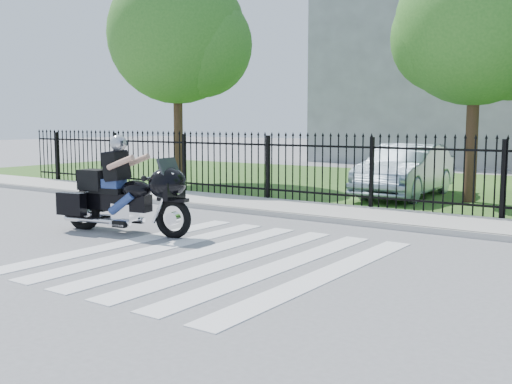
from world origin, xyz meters
The scene contains 12 objects.
ground centered at (0.00, 0.00, 0.00)m, with size 120.00×120.00×0.00m, color slate.
crosswalk centered at (0.00, 0.00, 0.01)m, with size 5.00×5.50×0.01m, color silver, non-canonical shape.
sidewalk centered at (0.00, 5.00, 0.06)m, with size 40.00×2.00×0.12m, color #ADAAA3.
curb centered at (0.00, 4.00, 0.06)m, with size 40.00×0.12×0.12m, color #ADAAA3.
grass_strip centered at (0.00, 12.00, 0.01)m, with size 40.00×12.00×0.02m, color #31531C.
iron_fence centered at (0.00, 6.00, 0.90)m, with size 26.00×0.04×1.80m.
tree_left centered at (-8.50, 8.50, 5.17)m, with size 4.80×4.80×7.58m.
tree_mid centered at (1.50, 9.00, 4.67)m, with size 4.20×4.20×6.78m.
building_tall centered at (-3.00, 26.00, 6.00)m, with size 15.00×10.00×12.00m, color #999DA1.
motorcycle_rider centered at (-2.81, 0.63, 0.80)m, with size 2.94×1.25×1.95m.
parked_car centered at (-0.34, 9.11, 0.78)m, with size 1.60×4.59×1.51m, color #93A9B9.
litter_bin centered at (-8.55, 5.70, 0.58)m, with size 0.41×0.41×0.92m, color black.
Camera 1 is at (5.94, -7.34, 2.16)m, focal length 42.00 mm.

